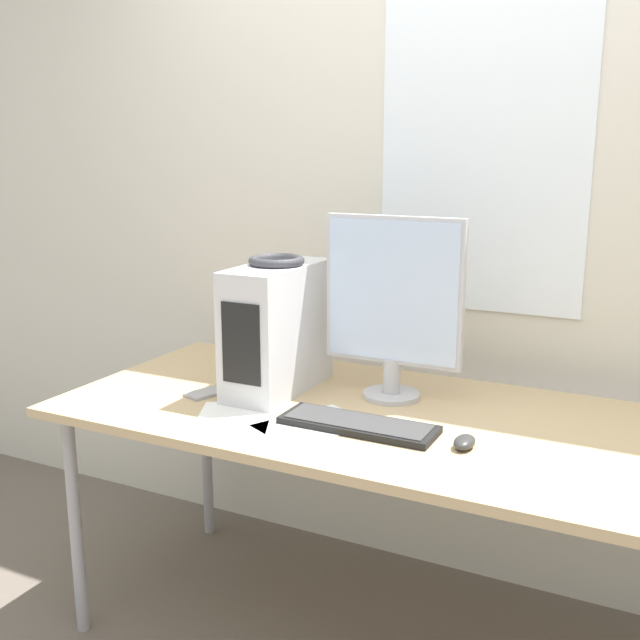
% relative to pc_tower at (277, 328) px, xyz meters
% --- Properties ---
extents(wall_back, '(8.00, 0.07, 2.70)m').
position_rel_pc_tower_xyz_m(wall_back, '(0.45, 0.52, 0.37)').
color(wall_back, beige).
rests_on(wall_back, ground_plane).
extents(desk, '(2.07, 0.88, 0.78)m').
position_rel_pc_tower_xyz_m(desk, '(0.45, -0.05, -0.25)').
color(desk, tan).
rests_on(desk, ground_plane).
extents(pc_tower, '(0.18, 0.43, 0.41)m').
position_rel_pc_tower_xyz_m(pc_tower, '(0.00, 0.00, 0.00)').
color(pc_tower, silver).
rests_on(pc_tower, desk).
extents(headphones, '(0.17, 0.17, 0.03)m').
position_rel_pc_tower_xyz_m(headphones, '(0.00, 0.00, 0.22)').
color(headphones, '#333338').
rests_on(headphones, pc_tower).
extents(monitor_main, '(0.44, 0.18, 0.57)m').
position_rel_pc_tower_xyz_m(monitor_main, '(0.36, 0.09, 0.10)').
color(monitor_main, '#B7B7BC').
rests_on(monitor_main, desk).
extents(keyboard, '(0.44, 0.15, 0.02)m').
position_rel_pc_tower_xyz_m(keyboard, '(0.37, -0.20, -0.19)').
color(keyboard, black).
rests_on(keyboard, desk).
extents(mouse, '(0.05, 0.09, 0.03)m').
position_rel_pc_tower_xyz_m(mouse, '(0.67, -0.20, -0.19)').
color(mouse, '#2D2D2D').
rests_on(mouse, desk).
extents(cell_phone, '(0.11, 0.15, 0.01)m').
position_rel_pc_tower_xyz_m(cell_phone, '(-0.18, -0.15, -0.20)').
color(cell_phone, '#99999E').
rests_on(cell_phone, desk).
extents(paper_sheet_left, '(0.31, 0.36, 0.00)m').
position_rel_pc_tower_xyz_m(paper_sheet_left, '(0.02, -0.30, -0.20)').
color(paper_sheet_left, white).
rests_on(paper_sheet_left, desk).
extents(paper_sheet_front, '(0.32, 0.36, 0.00)m').
position_rel_pc_tower_xyz_m(paper_sheet_front, '(0.25, -0.23, -0.20)').
color(paper_sheet_front, white).
rests_on(paper_sheet_front, desk).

